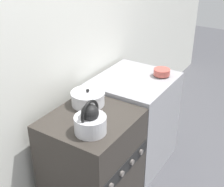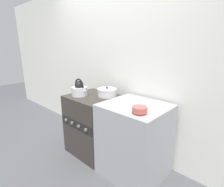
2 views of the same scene
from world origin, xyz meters
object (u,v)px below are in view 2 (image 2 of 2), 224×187
object	(u,v)px
stove	(93,124)
kettle	(80,90)
cooking_pot	(107,92)
enamel_bowl	(140,110)

from	to	relation	value
stove	kettle	world-z (taller)	kettle
stove	kettle	size ratio (longest dim) A/B	3.21
cooking_pot	enamel_bowl	bearing A→B (deg)	-21.41
enamel_bowl	stove	bearing A→B (deg)	170.08
kettle	cooking_pot	distance (m)	0.39
kettle	enamel_bowl	size ratio (longest dim) A/B	1.80
stove	cooking_pot	xyz separation A→B (m)	(0.15, 0.13, 0.48)
stove	cooking_pot	bearing A→B (deg)	41.64
kettle	enamel_bowl	xyz separation A→B (m)	(1.04, -0.05, -0.02)
stove	enamel_bowl	distance (m)	1.03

